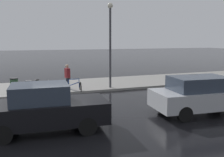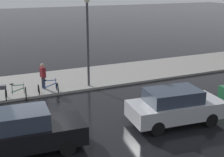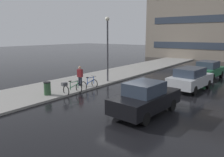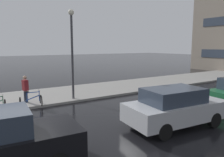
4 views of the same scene
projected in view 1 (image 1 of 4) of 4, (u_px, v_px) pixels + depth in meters
name	position (u px, v px, depth m)	size (l,w,h in m)	color
ground_plane	(63.00, 112.00, 11.28)	(140.00, 140.00, 0.00)	black
sidewalk_kerb	(174.00, 79.00, 20.27)	(4.80, 60.00, 0.14)	gray
bicycle_nearest	(38.00, 88.00, 14.41)	(0.87, 1.44, 0.99)	black
bicycle_second	(72.00, 87.00, 15.22)	(0.79, 1.21, 0.96)	black
car_black	(44.00, 108.00, 8.84)	(2.14, 4.47, 1.72)	black
car_silver	(201.00, 95.00, 10.98)	(2.30, 4.52, 1.67)	#B2B5BA
pedestrian	(67.00, 76.00, 15.93)	(0.44, 0.31, 1.70)	#1E2333
streetlamp	(110.00, 37.00, 15.90)	(0.34, 0.34, 5.53)	#424247
trash_bin	(14.00, 86.00, 14.77)	(0.47, 0.47, 1.02)	#2D5133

